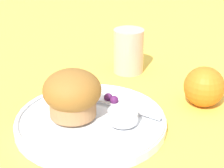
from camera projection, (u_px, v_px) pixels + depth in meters
ground_plane at (89, 121)px, 0.61m from camera, size 3.00×3.00×0.00m
plate at (91, 121)px, 0.59m from camera, size 0.24×0.24×0.02m
muffin at (72, 94)px, 0.58m from camera, size 0.09×0.09×0.07m
cream_ramekin at (123, 115)px, 0.57m from camera, size 0.05×0.05×0.02m
berry_pair at (111, 99)px, 0.62m from camera, size 0.03×0.01×0.01m
butter_knife at (120, 105)px, 0.62m from camera, size 0.15×0.05×0.00m
orange_fruit at (204, 87)px, 0.65m from camera, size 0.07×0.07×0.07m
juice_glass at (129, 51)px, 0.78m from camera, size 0.06×0.06×0.09m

